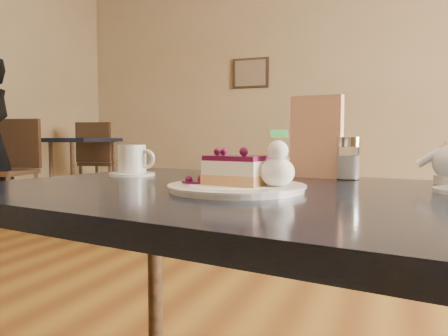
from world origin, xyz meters
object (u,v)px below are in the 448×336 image
(main_table, at_px, (248,225))
(bg_table_far_left, at_px, (62,204))
(dessert_plate, at_px, (237,188))
(coffee_set, at_px, (133,162))
(cheesecake_slice, at_px, (237,170))

(main_table, relative_size, bg_table_far_left, 0.64)
(dessert_plate, height_order, bg_table_far_left, bg_table_far_left)
(main_table, xyz_separation_m, coffee_set, (-0.39, 0.18, 0.11))
(main_table, relative_size, cheesecake_slice, 9.94)
(cheesecake_slice, height_order, bg_table_far_left, bg_table_far_left)
(main_table, height_order, coffee_set, coffee_set)
(main_table, height_order, bg_table_far_left, bg_table_far_left)
(coffee_set, bearing_deg, bg_table_far_left, 134.08)
(coffee_set, bearing_deg, dessert_plate, -30.55)
(cheesecake_slice, relative_size, bg_table_far_left, 0.06)
(dessert_plate, distance_m, bg_table_far_left, 4.54)
(main_table, distance_m, dessert_plate, 0.10)
(coffee_set, xyz_separation_m, bg_table_far_left, (-2.82, 2.92, -0.69))
(main_table, xyz_separation_m, cheesecake_slice, (-0.01, -0.05, 0.12))
(dessert_plate, distance_m, cheesecake_slice, 0.03)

